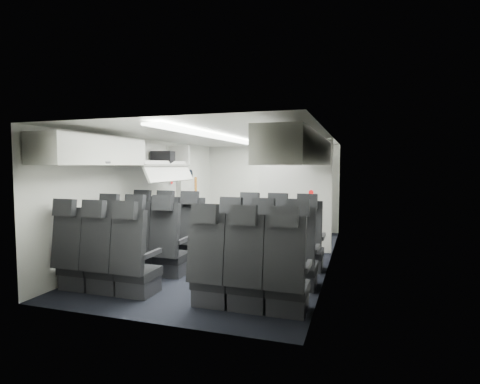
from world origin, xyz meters
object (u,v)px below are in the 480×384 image
Objects in this scene: seat_row_rear at (172,268)px; carry_on_bag at (163,157)px; boarding_door at (188,195)px; flight_attendant at (270,200)px; galley_unit at (307,195)px; seat_row_front at (223,240)px; seat_row_mid at (202,252)px.

carry_on_bag is at bearing 121.19° from seat_row_rear.
boarding_door reaches higher than flight_attendant.
seat_row_front is at bearing -106.28° from galley_unit.
seat_row_rear is 1.79× the size of boarding_door.
flight_attendant is (0.27, 3.18, 0.49)m from seat_row_mid.
seat_row_mid is 4.30m from galley_unit.
seat_row_front is at bearing -51.84° from boarding_door.
seat_row_mid is 3.45m from boarding_door.
galley_unit is at bearing 73.72° from seat_row_front.
carry_on_bag reaches higher than flight_attendant.
seat_row_mid is 8.46× the size of carry_on_bag.
flight_attendant reaches higher than seat_row_front.
seat_row_front is 2.35m from flight_attendant.
carry_on_bag reaches higher than seat_row_rear.
seat_row_rear is 5.17m from galley_unit.
seat_row_mid is at bearing -61.23° from boarding_door.
seat_row_mid is at bearing -90.00° from seat_row_front.
seat_row_front is 1.00× the size of seat_row_rear.
carry_on_bag is at bearing 159.84° from seat_row_front.
seat_row_mid is 1.87× the size of flight_attendant.
boarding_door is (-2.59, -1.17, 0.00)m from galley_unit.
flight_attendant is (0.27, 4.08, 0.49)m from seat_row_rear.
flight_attendant is 4.53× the size of carry_on_bag.
seat_row_rear is at bearing -90.00° from seat_row_front.
seat_row_front is 0.90m from seat_row_mid.
boarding_door is (-1.64, 2.99, 0.55)m from seat_row_mid.
galley_unit reaches higher than flight_attendant.
flight_attendant is at bearing 39.08° from carry_on_bag.
seat_row_rear is 4.25m from boarding_door.
galley_unit is 1.19m from flight_attendant.
carry_on_bag is (-1.40, 0.51, 1.40)m from seat_row_front.
galley_unit is (0.95, 3.25, 0.55)m from seat_row_front.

